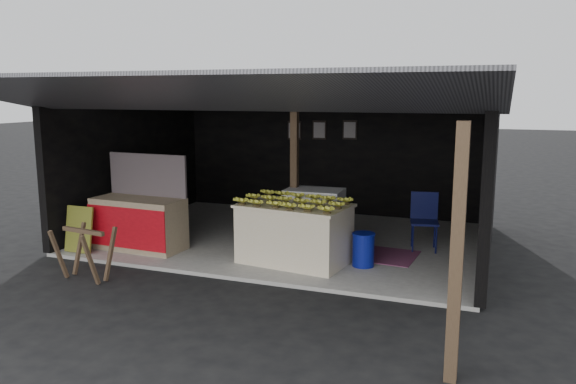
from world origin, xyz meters
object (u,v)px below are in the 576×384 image
at_px(sawhorse, 84,248).
at_px(plastic_chair, 424,216).
at_px(banana_table, 294,233).
at_px(water_barrel, 363,250).
at_px(white_crate, 314,220).
at_px(neighbor_stall, 139,221).

height_order(sawhorse, plastic_chair, plastic_chair).
relative_size(banana_table, water_barrel, 3.64).
bearing_deg(plastic_chair, water_barrel, -129.14).
xyz_separation_m(white_crate, water_barrel, (1.01, -0.60, -0.28)).
height_order(white_crate, neighbor_stall, neighbor_stall).
distance_m(banana_table, water_barrel, 1.12).
bearing_deg(water_barrel, sawhorse, -152.29).
bearing_deg(banana_table, white_crate, 92.27).
relative_size(water_barrel, plastic_chair, 0.51).
distance_m(white_crate, neighbor_stall, 3.04).
bearing_deg(white_crate, banana_table, -96.75).
bearing_deg(banana_table, sawhorse, -138.96).
relative_size(white_crate, neighbor_stall, 0.65).
distance_m(white_crate, plastic_chair, 1.93).
relative_size(neighbor_stall, sawhorse, 2.06).
xyz_separation_m(white_crate, sawhorse, (-2.72, -2.57, -0.10)).
relative_size(white_crate, water_barrel, 2.12).
relative_size(banana_table, neighbor_stall, 1.12).
height_order(banana_table, plastic_chair, plastic_chair).
bearing_deg(neighbor_stall, white_crate, 21.30).
bearing_deg(water_barrel, plastic_chair, 61.42).
xyz_separation_m(banana_table, sawhorse, (-2.65, -1.77, -0.04)).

